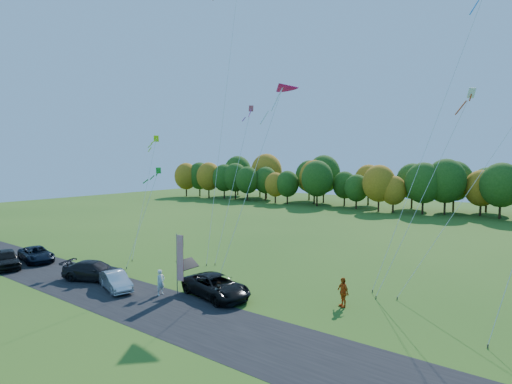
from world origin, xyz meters
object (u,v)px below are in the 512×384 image
Objects in this scene: silver_sedan at (116,281)px; feather_flag at (179,257)px; person_east at (343,292)px; black_suv at (216,286)px.

silver_sedan is 5.49m from feather_flag.
silver_sedan is at bearing -123.37° from person_east.
person_east is 11.62m from feather_flag.
black_suv is 7.81m from silver_sedan.
feather_flag reaches higher than person_east.
silver_sedan is 0.91× the size of feather_flag.
silver_sedan is 16.58m from person_east.
black_suv is 3.34m from feather_flag.
person_east is 0.44× the size of feather_flag.
black_suv is 1.39× the size of silver_sedan.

